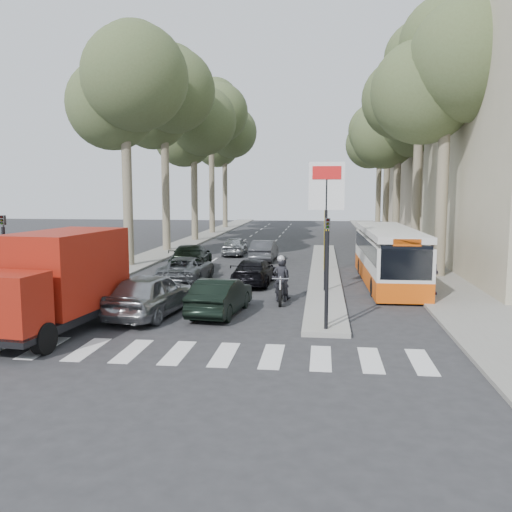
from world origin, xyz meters
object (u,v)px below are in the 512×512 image
Objects in this scene: city_bus at (388,254)px; motorcycle at (281,280)px; silver_hatchback at (151,294)px; dark_hatchback at (220,296)px; red_truck at (57,280)px.

city_bus is 4.58× the size of motorcycle.
silver_hatchback is at bearing -147.51° from motorcycle.
silver_hatchback is at bearing 19.64° from dark_hatchback.
red_truck reaches higher than dark_hatchback.
dark_hatchback is at bearing -131.03° from motorcycle.
motorcycle is at bearing -137.48° from silver_hatchback.
silver_hatchback reaches higher than dark_hatchback.
dark_hatchback is 1.79× the size of motorcycle.
red_truck reaches higher than city_bus.
city_bus is at bearing -131.99° from silver_hatchback.
red_truck is 8.64m from motorcycle.
city_bus reaches higher than motorcycle.
motorcycle reaches higher than silver_hatchback.
dark_hatchback is (2.39, 0.57, -0.13)m from silver_hatchback.
city_bus is at bearing 42.39° from motorcycle.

